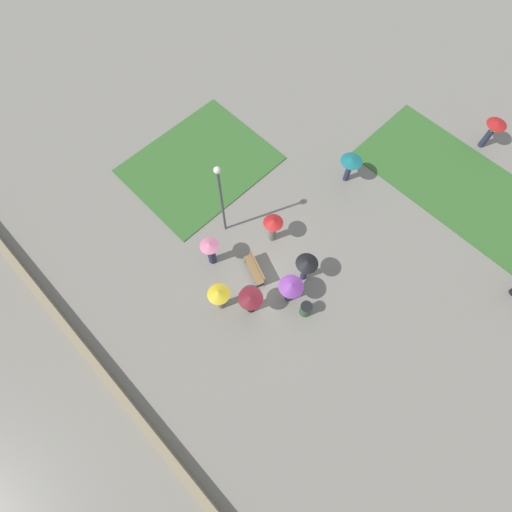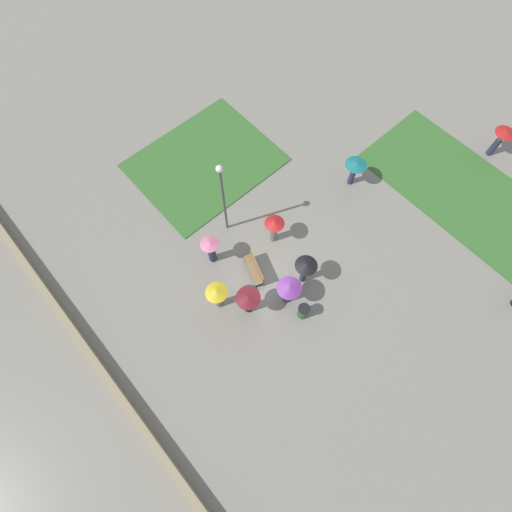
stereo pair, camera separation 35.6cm
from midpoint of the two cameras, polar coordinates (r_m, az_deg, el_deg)
ground_plane at (r=19.52m, az=2.09°, el=-3.30°), size 90.00×90.00×0.00m
lawn_patch_near at (r=23.10m, az=-8.48°, el=12.81°), size 6.18×7.56×0.06m
lawn_patch_far at (r=24.61m, az=26.58°, el=9.15°), size 10.93×5.28×0.06m
parapet_wall at (r=18.73m, az=-17.86°, el=-20.15°), size 45.00×0.35×0.56m
park_bench at (r=19.20m, az=-0.60°, el=-1.83°), size 1.68×0.95×0.90m
lamp_post at (r=18.01m, az=-5.65°, el=8.82°), size 0.32×0.32×5.09m
trash_bin at (r=18.65m, az=6.56°, el=-7.58°), size 0.56×0.56×0.90m
crowd_person_red at (r=19.32m, az=1.91°, el=4.30°), size 0.96×0.96×1.83m
crowd_person_pink at (r=18.98m, az=-7.03°, el=0.75°), size 0.91×0.91×1.86m
crowd_person_yellow at (r=17.86m, az=-5.85°, el=-5.75°), size 1.01×1.01×1.88m
crowd_person_black at (r=18.33m, az=6.64°, el=-1.40°), size 1.04×1.04×1.91m
crowd_person_maroon at (r=17.87m, az=-1.34°, el=-6.43°), size 1.12×1.12×1.74m
crowd_person_purple at (r=17.98m, az=4.42°, el=-4.61°), size 1.14×1.14×1.80m
lone_walker_mid_plaza at (r=26.06m, az=30.41°, el=15.36°), size 1.08×1.08×1.87m
lone_walker_near_lawn at (r=21.77m, az=12.89°, el=12.72°), size 1.14×1.14×1.74m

